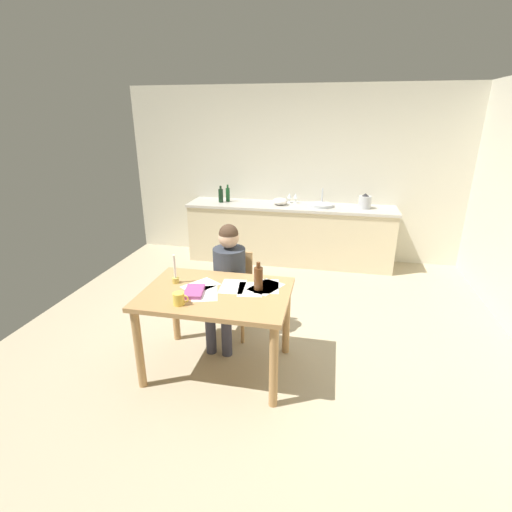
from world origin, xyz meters
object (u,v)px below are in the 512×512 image
object	(u,v)px
dining_table	(217,304)
mixing_bowl	(280,201)
sink_unit	(321,205)
bottle_oil	(221,195)
wine_glass_by_kettle	(289,196)
bottle_vinegar	(228,194)
coffee_mug	(179,299)
wine_bottle_on_table	(258,278)
chair_at_table	(233,289)
book_magazine	(194,292)
wine_glass_near_sink	(296,196)
person_seated	(228,276)
stovetop_kettle	(365,202)
candlestick	(175,275)

from	to	relation	value
dining_table	mixing_bowl	size ratio (longest dim) A/B	5.50
sink_unit	bottle_oil	xyz separation A→B (m)	(-1.54, -0.03, 0.09)
wine_glass_by_kettle	bottle_vinegar	bearing A→B (deg)	-174.13
coffee_mug	wine_bottle_on_table	xyz separation A→B (m)	(0.55, 0.40, 0.06)
bottle_vinegar	wine_glass_by_kettle	distance (m)	0.96
dining_table	chair_at_table	size ratio (longest dim) A/B	1.46
book_magazine	bottle_oil	size ratio (longest dim) A/B	0.97
chair_at_table	wine_glass_near_sink	xyz separation A→B (m)	(0.39, 2.30, 0.54)
person_seated	bottle_vinegar	size ratio (longest dim) A/B	4.56
sink_unit	mixing_bowl	size ratio (longest dim) A/B	1.59
person_seated	wine_glass_near_sink	bearing A→B (deg)	80.91
person_seated	book_magazine	bearing A→B (deg)	-101.46
book_magazine	stovetop_kettle	distance (m)	3.28
candlestick	wine_glass_by_kettle	bearing A→B (deg)	77.24
mixing_bowl	wine_glass_by_kettle	xyz separation A→B (m)	(0.12, 0.16, 0.06)
mixing_bowl	stovetop_kettle	world-z (taller)	stovetop_kettle
dining_table	wine_glass_near_sink	bearing A→B (deg)	83.42
wine_glass_by_kettle	wine_glass_near_sink	bearing A→B (deg)	0.00
book_magazine	wine_bottle_on_table	world-z (taller)	wine_bottle_on_table
dining_table	book_magazine	xyz separation A→B (m)	(-0.17, -0.07, 0.13)
book_magazine	stovetop_kettle	world-z (taller)	stovetop_kettle
chair_at_table	stovetop_kettle	world-z (taller)	stovetop_kettle
wine_bottle_on_table	mixing_bowl	xyz separation A→B (m)	(-0.21, 2.70, 0.08)
dining_table	wine_glass_by_kettle	distance (m)	3.01
mixing_bowl	chair_at_table	bearing A→B (deg)	-94.57
chair_at_table	sink_unit	bearing A→B (deg)	69.94
mixing_bowl	wine_glass_near_sink	distance (m)	0.27
book_magazine	person_seated	bearing A→B (deg)	68.38
wine_bottle_on_table	bottle_oil	bearing A→B (deg)	113.02
coffee_mug	book_magazine	bearing A→B (deg)	78.57
wine_bottle_on_table	sink_unit	size ratio (longest dim) A/B	0.69
person_seated	wine_glass_by_kettle	distance (m)	2.49
wine_glass_near_sink	wine_glass_by_kettle	distance (m)	0.10
dining_table	stovetop_kettle	xyz separation A→B (m)	(1.36, 2.83, 0.35)
dining_table	book_magazine	bearing A→B (deg)	-157.80
book_magazine	bottle_oil	distance (m)	2.95
sink_unit	wine_glass_near_sink	distance (m)	0.43
coffee_mug	book_magazine	xyz separation A→B (m)	(0.04, 0.21, -0.03)
coffee_mug	sink_unit	bearing A→B (deg)	72.92
mixing_bowl	wine_glass_by_kettle	size ratio (longest dim) A/B	1.47
candlestick	sink_unit	xyz separation A→B (m)	(1.15, 2.73, 0.08)
bottle_vinegar	mixing_bowl	size ratio (longest dim) A/B	1.16
bottle_vinegar	wine_glass_near_sink	distance (m)	1.05
wine_glass_near_sink	chair_at_table	bearing A→B (deg)	-99.54
chair_at_table	wine_glass_by_kettle	world-z (taller)	wine_glass_by_kettle
chair_at_table	wine_bottle_on_table	size ratio (longest dim) A/B	3.43
chair_at_table	coffee_mug	size ratio (longest dim) A/B	6.61
wine_glass_near_sink	candlestick	bearing A→B (deg)	-104.57
chair_at_table	person_seated	distance (m)	0.25
dining_table	wine_bottle_on_table	xyz separation A→B (m)	(0.34, 0.12, 0.22)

